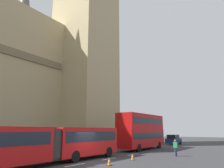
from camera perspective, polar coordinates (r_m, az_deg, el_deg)
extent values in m
plane|color=#333335|center=(19.72, -5.30, -19.84)|extent=(160.00, 160.00, 0.00)
cube|color=silver|center=(18.20, -9.75, -20.36)|extent=(2.20, 0.16, 0.01)
cube|color=silver|center=(21.72, -0.76, -19.16)|extent=(2.20, 0.16, 0.01)
cube|color=silver|center=(25.58, 5.54, -18.05)|extent=(2.20, 0.16, 0.01)
cube|color=tan|center=(49.84, -6.67, 19.39)|extent=(10.14, 10.14, 57.34)
cube|color=red|center=(21.73, -7.43, -14.71)|extent=(7.78, 2.50, 2.50)
cube|color=#1E232D|center=(21.71, -7.40, -13.52)|extent=(7.16, 2.54, 0.90)
cylinder|color=#2D2D2D|center=(18.73, -16.65, -14.74)|extent=(2.38, 2.38, 2.25)
cylinder|color=black|center=(23.04, -0.98, -17.52)|extent=(1.00, 0.30, 1.00)
cylinder|color=black|center=(19.35, -9.79, -18.38)|extent=(1.00, 0.30, 1.00)
cube|color=#B20F0F|center=(31.93, 7.92, -13.94)|extent=(10.22, 2.50, 2.40)
cube|color=#1E232D|center=(31.92, 7.90, -13.31)|extent=(9.20, 2.54, 0.84)
cube|color=#B20F0F|center=(31.94, 7.80, -9.91)|extent=(10.01, 2.50, 2.10)
cube|color=#1E232D|center=(31.94, 7.80, -9.73)|extent=(9.20, 2.54, 0.84)
cylinder|color=black|center=(34.47, 12.27, -15.48)|extent=(1.00, 0.30, 1.00)
cylinder|color=black|center=(28.58, 6.99, -16.40)|extent=(1.00, 0.30, 1.00)
cube|color=navy|center=(44.64, 15.98, -14.22)|extent=(4.40, 1.80, 0.90)
cube|color=black|center=(44.43, 15.83, -13.21)|extent=(2.46, 1.66, 0.70)
cylinder|color=black|center=(45.74, 17.59, -14.54)|extent=(0.64, 0.30, 0.64)
cylinder|color=black|center=(43.07, 16.43, -14.79)|extent=(0.64, 0.30, 0.64)
cube|color=black|center=(17.74, -0.77, -20.71)|extent=(0.36, 0.36, 0.03)
cone|color=orange|center=(17.70, -0.77, -19.78)|extent=(0.28, 0.28, 0.55)
cylinder|color=white|center=(17.70, -0.77, -19.69)|extent=(0.17, 0.17, 0.08)
cube|color=black|center=(20.90, 5.45, -19.36)|extent=(0.36, 0.36, 0.03)
cone|color=orange|center=(20.87, 5.43, -18.57)|extent=(0.28, 0.28, 0.55)
cylinder|color=white|center=(20.87, 5.43, -18.49)|extent=(0.17, 0.17, 0.08)
cylinder|color=#262D4C|center=(24.70, 16.57, -16.84)|extent=(0.16, 0.16, 0.86)
cylinder|color=#262D4C|center=(24.51, 16.43, -16.89)|extent=(0.16, 0.16, 0.86)
cube|color=#267F4C|center=(24.55, 16.40, -15.17)|extent=(0.25, 0.41, 0.60)
sphere|color=#936B4C|center=(24.52, 16.34, -14.20)|extent=(0.22, 0.22, 0.22)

